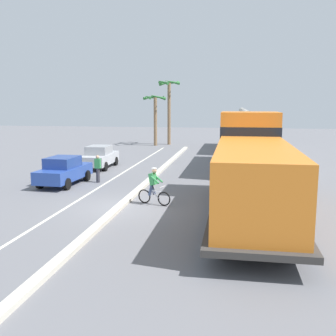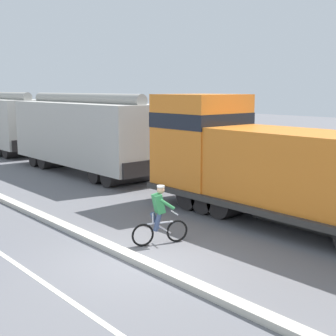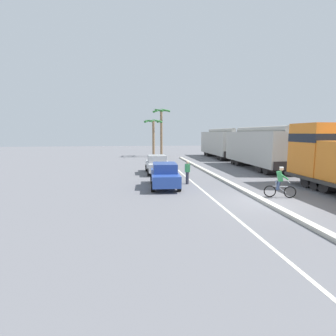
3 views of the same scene
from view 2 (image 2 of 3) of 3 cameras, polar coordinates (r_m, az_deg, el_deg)
ground_plane at (r=12.27m, az=-3.80°, el=-11.41°), size 120.00×120.00×0.00m
median_curb at (r=17.20m, az=-15.98°, el=-5.29°), size 0.36×36.00×0.16m
locomotive at (r=15.70m, az=13.21°, el=-0.17°), size 3.10×11.61×4.20m
hopper_car_lead at (r=24.76m, az=-10.15°, el=4.10°), size 2.90×10.60×4.18m
cyclist at (r=13.35m, az=-1.04°, el=-5.94°), size 1.64×0.68×1.71m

